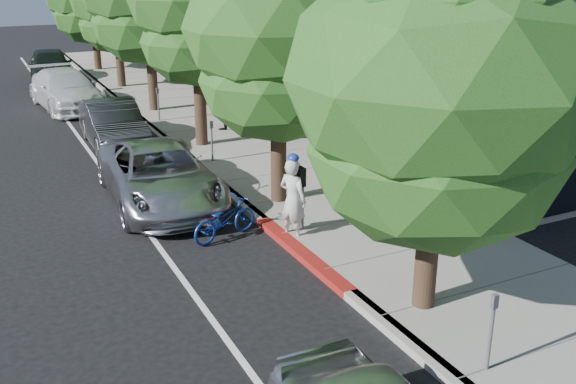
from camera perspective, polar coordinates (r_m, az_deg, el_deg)
ground at (r=12.99m, az=3.24°, el=-7.43°), size 120.00×120.00×0.00m
sidewalk at (r=20.59m, az=-2.12°, el=3.23°), size 4.60×56.00×0.15m
curb at (r=19.80m, az=-8.20°, el=2.36°), size 0.30×56.00×0.15m
curb_red_segment at (r=13.75m, az=1.19°, el=-5.46°), size 0.32×4.00×0.15m
storefront_building at (r=32.05m, az=2.49°, el=15.39°), size 10.00×36.00×7.00m
street_tree_0 at (r=10.58m, az=13.42°, el=9.44°), size 5.07×5.07×6.98m
street_tree_1 at (r=15.60m, az=-0.91°, el=14.03°), size 4.54×4.54×7.15m
street_tree_2 at (r=21.13m, az=-8.23°, el=16.40°), size 4.28×4.28×7.59m
street_tree_4 at (r=32.75m, az=-15.16°, el=16.10°), size 4.20×4.20×6.83m
cyclist at (r=14.25m, az=0.44°, el=-0.69°), size 0.71×0.82×1.90m
bicycle at (r=14.55m, az=-5.64°, el=-2.44°), size 1.84×1.12×0.91m
silver_suv at (r=16.83m, az=-11.34°, el=1.48°), size 2.77×5.58×1.52m
dark_sedan at (r=22.46m, az=-15.27°, el=5.78°), size 1.72×4.71×1.54m
white_pickup at (r=29.27m, az=-19.14°, el=8.60°), size 2.82×5.76×1.61m
dark_suv_far at (r=36.17m, az=-20.35°, el=10.51°), size 2.37×5.21×1.73m
pedestrian at (r=23.63m, az=-5.83°, el=7.62°), size 1.04×0.98×1.70m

